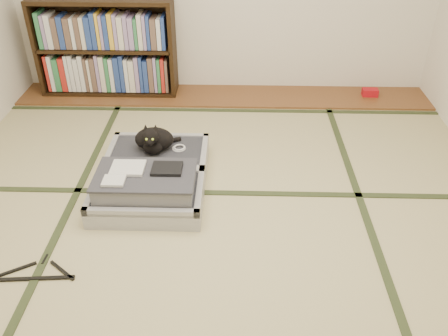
{
  "coord_description": "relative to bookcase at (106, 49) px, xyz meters",
  "views": [
    {
      "loc": [
        0.13,
        -2.3,
        2.02
      ],
      "look_at": [
        0.05,
        0.35,
        0.25
      ],
      "focal_mm": 38.0,
      "sensor_mm": 36.0,
      "label": 1
    }
  ],
  "objects": [
    {
      "name": "hanger",
      "position": [
        0.13,
        -2.48,
        -0.44
      ],
      "size": [
        0.45,
        0.22,
        0.01
      ],
      "color": "black",
      "rests_on": "floor"
    },
    {
      "name": "bookcase",
      "position": [
        0.0,
        0.0,
        0.0
      ],
      "size": [
        1.32,
        0.3,
        0.92
      ],
      "color": "black",
      "rests_on": "wood_strip"
    },
    {
      "name": "tatami_borders",
      "position": [
        1.13,
        -1.58,
        -0.45
      ],
      "size": [
        4.0,
        4.5,
        0.01
      ],
      "color": "#2D381E",
      "rests_on": "ground"
    },
    {
      "name": "cable_coil",
      "position": [
        0.83,
        -1.31,
        -0.3
      ],
      "size": [
        0.1,
        0.1,
        0.02
      ],
      "color": "white",
      "rests_on": "suitcase"
    },
    {
      "name": "wood_strip",
      "position": [
        1.13,
        -0.07,
        -0.44
      ],
      "size": [
        4.0,
        0.5,
        0.02
      ],
      "primitive_type": "cube",
      "color": "brown",
      "rests_on": "ground"
    },
    {
      "name": "red_item",
      "position": [
        2.57,
        -0.04,
        -0.4
      ],
      "size": [
        0.15,
        0.09,
        0.07
      ],
      "primitive_type": "cube",
      "rotation": [
        0.0,
        0.0,
        -0.03
      ],
      "color": "#AE0D16",
      "rests_on": "wood_strip"
    },
    {
      "name": "cat",
      "position": [
        0.65,
        -1.34,
        -0.21
      ],
      "size": [
        0.33,
        0.33,
        0.27
      ],
      "color": "black",
      "rests_on": "suitcase"
    },
    {
      "name": "suitcase",
      "position": [
        0.66,
        -1.64,
        -0.35
      ],
      "size": [
        0.75,
        1.0,
        0.29
      ],
      "color": "#A6A7AB",
      "rests_on": "floor"
    },
    {
      "name": "floor",
      "position": [
        1.13,
        -2.07,
        -0.45
      ],
      "size": [
        4.5,
        4.5,
        0.0
      ],
      "primitive_type": "plane",
      "color": "tan",
      "rests_on": "ground"
    }
  ]
}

